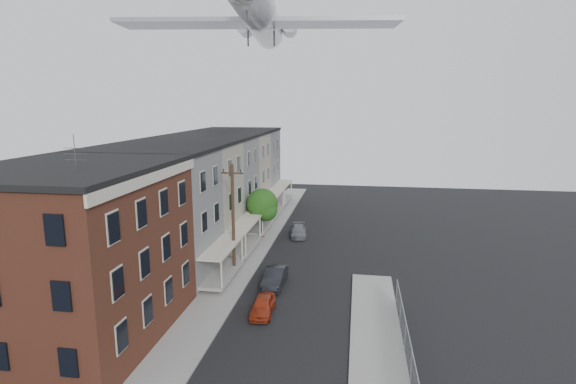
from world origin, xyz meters
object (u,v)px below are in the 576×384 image
car_far (299,231)px  airplane (260,15)px  utility_pole (233,218)px  car_mid (275,277)px  street_tree (263,206)px  car_near (263,305)px

car_far → airplane: size_ratio=0.14×
utility_pole → car_mid: (3.73, -1.96, -4.00)m
street_tree → car_mid: bearing=-74.0°
street_tree → car_far: (3.47, 1.28, -2.89)m
airplane → car_near: bearing=-78.0°
car_far → street_tree: bearing=-167.2°
car_far → airplane: 21.32m
utility_pole → car_near: 8.69m
airplane → car_mid: bearing=-72.1°
street_tree → car_near: bearing=-78.2°
car_near → car_mid: car_mid is taller
street_tree → car_near: size_ratio=1.52×
car_mid → airplane: airplane is taller
car_mid → airplane: size_ratio=0.15×
street_tree → airplane: size_ratio=0.20×
car_mid → utility_pole: bearing=152.9°
car_near → airplane: 24.53m
car_near → car_far: bearing=88.4°
car_mid → car_far: size_ratio=1.07×
airplane → car_far: bearing=59.8°
utility_pole → car_far: (3.80, 11.20, -4.12)m
utility_pole → airplane: (1.02, 6.43, 16.47)m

